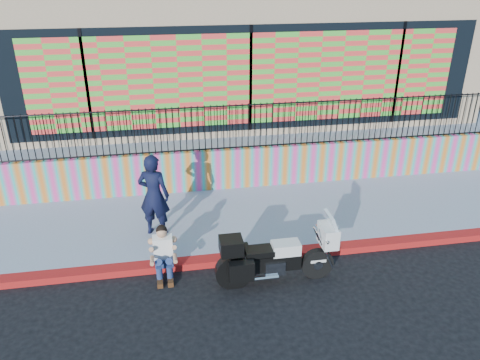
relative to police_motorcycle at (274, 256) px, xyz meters
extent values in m
plane|color=black|center=(0.47, 0.79, -0.60)|extent=(90.00, 90.00, 0.00)
cube|color=#A3220B|center=(0.47, 0.79, -0.52)|extent=(16.00, 0.30, 0.15)
cube|color=#888EA3|center=(0.47, 2.44, -0.52)|extent=(16.00, 3.00, 0.15)
cube|color=#E53C91|center=(0.47, 4.04, 0.10)|extent=(16.00, 0.20, 1.10)
cube|color=#888EA3|center=(0.47, 9.14, 0.03)|extent=(16.00, 10.00, 1.25)
cube|color=tan|center=(0.47, 8.94, 2.65)|extent=(14.00, 8.00, 4.00)
cube|color=black|center=(0.47, 4.92, 2.25)|extent=(12.60, 0.04, 2.80)
cube|color=#FF3D38|center=(0.47, 4.89, 2.25)|extent=(11.48, 0.02, 2.40)
cylinder|color=black|center=(0.87, 0.00, -0.28)|extent=(0.64, 0.14, 0.64)
cylinder|color=black|center=(-0.78, 0.00, -0.28)|extent=(0.64, 0.14, 0.64)
cube|color=black|center=(0.04, 0.00, -0.11)|extent=(0.92, 0.27, 0.33)
cube|color=silver|center=(0.00, 0.00, -0.21)|extent=(0.39, 0.33, 0.29)
cube|color=white|center=(0.22, 0.00, 0.16)|extent=(0.53, 0.31, 0.23)
cube|color=black|center=(-0.30, 0.00, 0.14)|extent=(0.53, 0.33, 0.12)
cube|color=white|center=(1.05, 0.00, 0.35)|extent=(0.29, 0.51, 0.41)
cube|color=silver|center=(1.08, 0.00, 0.67)|extent=(0.18, 0.45, 0.33)
cube|color=black|center=(-0.83, 0.00, 0.33)|extent=(0.43, 0.41, 0.29)
cube|color=black|center=(-0.68, -0.29, -0.06)|extent=(0.47, 0.17, 0.39)
cube|color=black|center=(-0.68, 0.29, -0.06)|extent=(0.47, 0.17, 0.39)
cube|color=white|center=(0.87, 0.00, -0.18)|extent=(0.31, 0.16, 0.06)
imported|color=black|center=(-2.21, 1.99, 0.50)|extent=(0.80, 0.66, 1.89)
cube|color=navy|center=(-2.09, 0.72, -0.36)|extent=(0.36, 0.28, 0.18)
cube|color=white|center=(-2.09, 0.68, -0.01)|extent=(0.38, 0.27, 0.54)
sphere|color=tan|center=(-2.09, 0.64, 0.35)|extent=(0.21, 0.21, 0.21)
cube|color=#472814|center=(-2.19, 0.28, -0.55)|extent=(0.11, 0.26, 0.10)
cube|color=#472814|center=(-1.99, 0.28, -0.55)|extent=(0.11, 0.26, 0.10)
camera|label=1|loc=(-1.91, -7.23, 5.08)|focal=35.00mm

